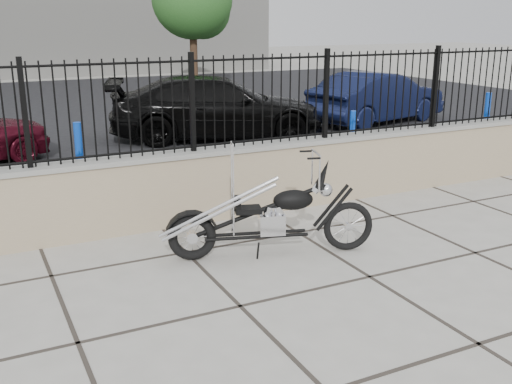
{
  "coord_description": "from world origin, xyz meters",
  "views": [
    {
      "loc": [
        -3.63,
        -4.65,
        2.63
      ],
      "look_at": [
        -0.69,
        1.31,
        0.68
      ],
      "focal_mm": 42.0,
      "sensor_mm": 36.0,
      "label": 1
    }
  ],
  "objects": [
    {
      "name": "bollard_c",
      "position": [
        6.81,
        4.93,
        0.51
      ],
      "size": [
        0.15,
        0.15,
        1.03
      ],
      "primitive_type": "cylinder",
      "rotation": [
        0.0,
        0.0,
        0.21
      ],
      "color": "#0C38B6",
      "rests_on": "ground_plane"
    },
    {
      "name": "parking_lot",
      "position": [
        0.0,
        12.5,
        0.0
      ],
      "size": [
        30.0,
        30.0,
        0.0
      ],
      "primitive_type": "plane",
      "color": "black",
      "rests_on": "ground"
    },
    {
      "name": "bollard_b",
      "position": [
        3.05,
        4.69,
        0.46
      ],
      "size": [
        0.13,
        0.13,
        0.91
      ],
      "primitive_type": "cylinder",
      "rotation": [
        0.0,
        0.0,
        0.16
      ],
      "color": "blue",
      "rests_on": "ground_plane"
    },
    {
      "name": "bollard_a",
      "position": [
        -2.02,
        5.02,
        0.51
      ],
      "size": [
        0.12,
        0.12,
        1.02
      ],
      "primitive_type": "cylinder",
      "rotation": [
        0.0,
        0.0,
        0.01
      ],
      "color": "#0A14A3",
      "rests_on": "ground_plane"
    },
    {
      "name": "iron_fence",
      "position": [
        0.0,
        2.5,
        1.56
      ],
      "size": [
        14.0,
        0.08,
        1.2
      ],
      "primitive_type": "cube",
      "color": "black",
      "rests_on": "retaining_wall"
    },
    {
      "name": "chopper_motorcycle",
      "position": [
        -0.69,
        1.01,
        0.68
      ],
      "size": [
        2.27,
        1.04,
        1.35
      ],
      "primitive_type": null,
      "rotation": [
        0.0,
        0.0,
        -0.3
      ],
      "color": "black",
      "rests_on": "ground_plane"
    },
    {
      "name": "retaining_wall",
      "position": [
        0.0,
        2.5,
        0.48
      ],
      "size": [
        14.0,
        0.36,
        0.96
      ],
      "primitive_type": "cube",
      "color": "gray",
      "rests_on": "ground_plane"
    },
    {
      "name": "ground_plane",
      "position": [
        0.0,
        0.0,
        0.0
      ],
      "size": [
        90.0,
        90.0,
        0.0
      ],
      "primitive_type": "plane",
      "color": "#99968E",
      "rests_on": "ground"
    },
    {
      "name": "car_blue",
      "position": [
        5.93,
        7.71,
        0.65
      ],
      "size": [
        4.15,
        2.25,
        1.3
      ],
      "primitive_type": "imported",
      "rotation": [
        0.0,
        0.0,
        1.81
      ],
      "color": "black",
      "rests_on": "parking_lot"
    },
    {
      "name": "car_black",
      "position": [
        1.48,
        7.65,
        0.69
      ],
      "size": [
        5.1,
        3.22,
        1.38
      ],
      "primitive_type": "imported",
      "rotation": [
        0.0,
        0.0,
        1.28
      ],
      "color": "black",
      "rests_on": "parking_lot"
    }
  ]
}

